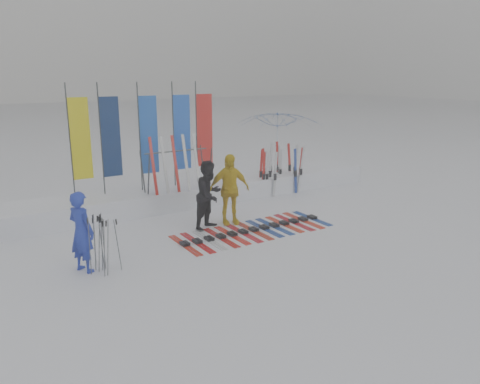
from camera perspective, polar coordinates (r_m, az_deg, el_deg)
ground at (r=11.26m, az=3.50°, el=-6.80°), size 120.00×120.00×0.00m
snow_bank at (r=14.96m, az=-6.78°, el=-0.27°), size 14.00×1.60×0.60m
person_blue at (r=10.24m, az=-18.76°, el=-4.62°), size 0.66×0.75×1.73m
person_black at (r=12.41m, az=-3.76°, el=-0.34°), size 1.09×0.99×1.83m
person_yellow at (r=12.71m, az=-1.34°, el=0.33°), size 1.22×0.71×1.95m
tent_canopy at (r=17.33m, az=4.76°, el=5.46°), size 3.71×3.75×2.77m
ski_row at (r=12.38m, az=1.70°, el=-4.61°), size 4.19×1.70×0.07m
pole_cluster at (r=10.18m, az=-16.54°, el=-6.13°), size 0.63×0.74×1.26m
feather_flags at (r=14.35m, az=-11.32°, el=6.84°), size 4.45×0.28×3.20m
ski_rack at (r=14.20m, az=-7.70°, el=3.39°), size 2.04×0.80×1.23m
upright_skis at (r=16.22m, az=4.73°, el=2.68°), size 1.68×0.99×1.68m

